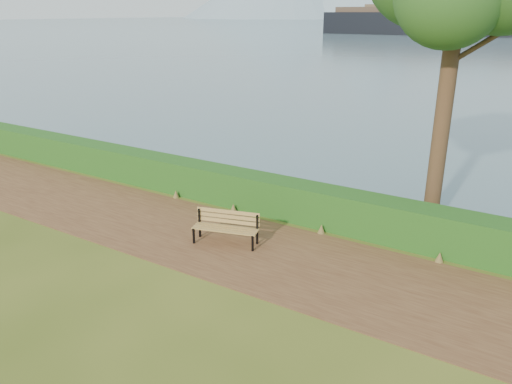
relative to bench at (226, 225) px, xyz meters
The scene contains 5 objects.
ground 0.58m from the bench, 70.37° to the right, with size 140.00×140.00×0.00m, color #415017.
path 0.47m from the bench, 17.67° to the right, with size 40.00×3.40×0.01m, color #512F1C.
hedge 2.27m from the bench, 86.95° to the left, with size 32.00×0.85×1.00m, color #1B4E16.
bench is the anchor object (origin of this frame).
cargo_ship 120.42m from the bench, 95.67° to the left, with size 72.46×12.09×21.96m.
Camera 1 is at (6.33, -8.59, 5.29)m, focal length 35.00 mm.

